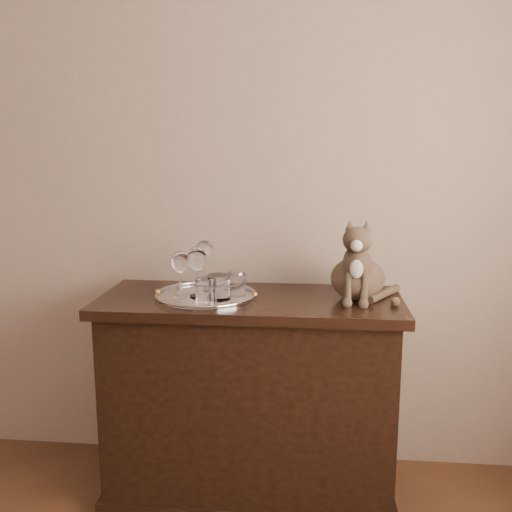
{
  "coord_description": "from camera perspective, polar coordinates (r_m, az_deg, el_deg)",
  "views": [
    {
      "loc": [
        0.84,
        -0.23,
        1.44
      ],
      "look_at": [
        0.62,
        1.95,
        1.02
      ],
      "focal_mm": 40.0,
      "sensor_mm": 36.0,
      "label": 1
    }
  ],
  "objects": [
    {
      "name": "tumbler_a",
      "position": [
        2.19,
        -3.72,
        -3.14
      ],
      "size": [
        0.09,
        0.09,
        0.1
      ],
      "primitive_type": "cylinder",
      "color": "silver",
      "rests_on": "tray"
    },
    {
      "name": "cat",
      "position": [
        2.25,
        10.21,
        -0.17
      ],
      "size": [
        0.36,
        0.34,
        0.33
      ],
      "primitive_type": null,
      "rotation": [
        0.0,
        0.0,
        -0.13
      ],
      "color": "brown",
      "rests_on": "sideboard"
    },
    {
      "name": "sideboard",
      "position": [
        2.41,
        -0.58,
        -13.96
      ],
      "size": [
        1.2,
        0.5,
        0.85
      ],
      "primitive_type": null,
      "color": "black",
      "rests_on": "ground"
    },
    {
      "name": "wine_glass_c",
      "position": [
        2.26,
        -7.57,
        -1.75
      ],
      "size": [
        0.07,
        0.07,
        0.18
      ],
      "primitive_type": null,
      "color": "white",
      "rests_on": "tray"
    },
    {
      "name": "tumbler_c",
      "position": [
        2.25,
        -2.04,
        -2.87
      ],
      "size": [
        0.08,
        0.08,
        0.09
      ],
      "primitive_type": "cylinder",
      "color": "silver",
      "rests_on": "tray"
    },
    {
      "name": "wine_glass_d",
      "position": [
        2.24,
        -5.9,
        -1.58
      ],
      "size": [
        0.08,
        0.08,
        0.2
      ],
      "primitive_type": null,
      "color": "white",
      "rests_on": "tray"
    },
    {
      "name": "tumbler_b",
      "position": [
        2.17,
        -5.01,
        -3.39
      ],
      "size": [
        0.08,
        0.08,
        0.09
      ],
      "primitive_type": "cylinder",
      "color": "white",
      "rests_on": "tray"
    },
    {
      "name": "wall_back",
      "position": [
        2.62,
        -13.16,
        8.69
      ],
      "size": [
        4.0,
        0.1,
        2.7
      ],
      "primitive_type": "cube",
      "color": "#C4A893",
      "rests_on": "ground"
    },
    {
      "name": "tray",
      "position": [
        2.27,
        -5.04,
        -4.05
      ],
      "size": [
        0.4,
        0.4,
        0.01
      ],
      "primitive_type": "cylinder",
      "color": "silver",
      "rests_on": "sideboard"
    },
    {
      "name": "wine_glass_b",
      "position": [
        2.37,
        -5.17,
        -0.83
      ],
      "size": [
        0.08,
        0.08,
        0.2
      ],
      "primitive_type": null,
      "color": "white",
      "rests_on": "tray"
    }
  ]
}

